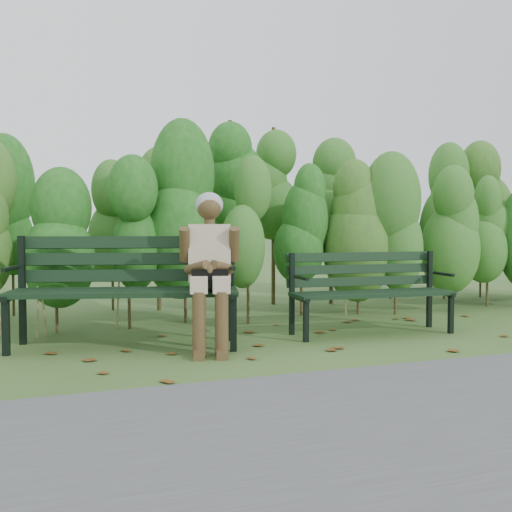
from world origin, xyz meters
name	(u,v)px	position (x,y,z in m)	size (l,w,h in m)	color
ground	(270,347)	(0.00, 0.00, 0.00)	(80.00, 80.00, 0.00)	#345621
footpath	(434,432)	(0.00, -2.20, 0.01)	(60.00, 2.50, 0.01)	#474749
hedge_band	(209,204)	(0.00, 1.86, 1.26)	(11.04, 1.67, 2.42)	#47381E
leaf_litter	(257,355)	(-0.22, -0.27, 0.00)	(5.61, 2.29, 0.01)	brown
bench_left	(126,281)	(-1.12, 0.50, 0.55)	(1.96, 1.07, 0.93)	black
bench_right	(368,285)	(1.13, 0.32, 0.45)	(1.56, 0.60, 0.77)	black
seated_woman	(210,259)	(-0.49, 0.13, 0.74)	(0.53, 0.78, 1.30)	beige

